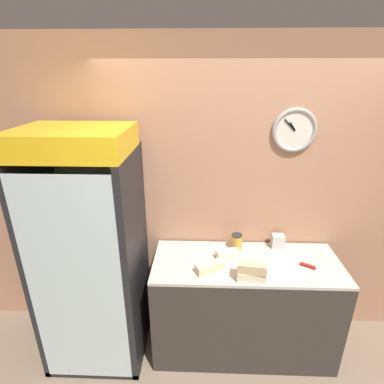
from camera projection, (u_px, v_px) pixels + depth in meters
name	position (u px, v px, depth m)	size (l,w,h in m)	color
wall_back	(245.00, 198.00, 2.68)	(5.20, 0.09, 2.70)	#AD7A5B
prep_counter	(243.00, 305.00, 2.68)	(1.57, 0.62, 0.93)	#332D28
beverage_cooler	(92.00, 239.00, 2.48)	(0.80, 0.72, 2.05)	black
sandwich_stack_bottom	(251.00, 276.00, 2.27)	(0.22, 0.11, 0.08)	beige
sandwich_stack_middle	(251.00, 267.00, 2.24)	(0.22, 0.13, 0.08)	tan
sandwich_flat_left	(228.00, 255.00, 2.53)	(0.21, 0.13, 0.07)	beige
sandwich_flat_right	(210.00, 267.00, 2.37)	(0.24, 0.18, 0.07)	beige
chefs_knife	(315.00, 269.00, 2.40)	(0.30, 0.20, 0.02)	silver
condiment_jar	(237.00, 242.00, 2.66)	(0.10, 0.10, 0.14)	gold
napkin_dispenser	(278.00, 241.00, 2.69)	(0.11, 0.09, 0.12)	#B7B2AD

